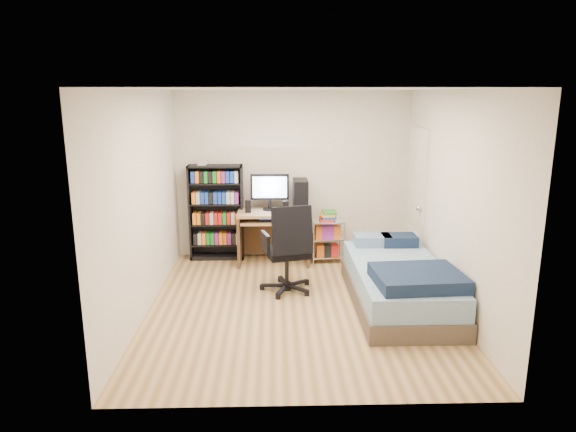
{
  "coord_description": "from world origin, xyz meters",
  "views": [
    {
      "loc": [
        -0.28,
        -5.67,
        2.46
      ],
      "look_at": [
        -0.11,
        0.4,
        1.0
      ],
      "focal_mm": 32.0,
      "sensor_mm": 36.0,
      "label": 1
    }
  ],
  "objects_px": {
    "computer_desk": "(281,215)",
    "bed": "(399,283)",
    "office_chair": "(288,264)",
    "media_shelf": "(216,211)"
  },
  "relations": [
    {
      "from": "computer_desk",
      "to": "bed",
      "type": "xyz_separation_m",
      "value": [
        1.39,
        -1.64,
        -0.44
      ]
    },
    {
      "from": "media_shelf",
      "to": "office_chair",
      "type": "distance_m",
      "value": 1.76
    },
    {
      "from": "computer_desk",
      "to": "office_chair",
      "type": "height_order",
      "value": "computer_desk"
    },
    {
      "from": "media_shelf",
      "to": "computer_desk",
      "type": "distance_m",
      "value": 0.98
    },
    {
      "from": "media_shelf",
      "to": "computer_desk",
      "type": "height_order",
      "value": "media_shelf"
    },
    {
      "from": "media_shelf",
      "to": "office_chair",
      "type": "bearing_deg",
      "value": -53.11
    },
    {
      "from": "media_shelf",
      "to": "bed",
      "type": "relative_size",
      "value": 0.69
    },
    {
      "from": "computer_desk",
      "to": "office_chair",
      "type": "xyz_separation_m",
      "value": [
        0.08,
        -1.2,
        -0.34
      ]
    },
    {
      "from": "computer_desk",
      "to": "media_shelf",
      "type": "bearing_deg",
      "value": 169.32
    },
    {
      "from": "bed",
      "to": "office_chair",
      "type": "bearing_deg",
      "value": 161.56
    }
  ]
}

